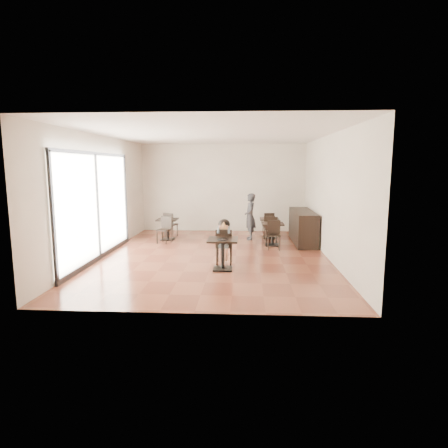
# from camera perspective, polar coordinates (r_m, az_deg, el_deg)

# --- Properties ---
(floor) EXTENTS (6.00, 8.00, 0.01)m
(floor) POSITION_cam_1_polar(r_m,az_deg,el_deg) (10.11, -1.50, -4.86)
(floor) COLOR brown
(floor) RESTS_ON ground
(ceiling) EXTENTS (6.00, 8.00, 0.01)m
(ceiling) POSITION_cam_1_polar(r_m,az_deg,el_deg) (9.86, -1.58, 13.52)
(ceiling) COLOR silver
(ceiling) RESTS_ON floor
(wall_back) EXTENTS (6.00, 0.01, 3.20)m
(wall_back) POSITION_cam_1_polar(r_m,az_deg,el_deg) (13.84, -0.16, 5.53)
(wall_back) COLOR silver
(wall_back) RESTS_ON floor
(wall_front) EXTENTS (6.00, 0.01, 3.20)m
(wall_front) POSITION_cam_1_polar(r_m,az_deg,el_deg) (5.90, -4.75, 1.12)
(wall_front) COLOR silver
(wall_front) RESTS_ON floor
(wall_left) EXTENTS (0.01, 8.00, 3.20)m
(wall_left) POSITION_cam_1_polar(r_m,az_deg,el_deg) (10.54, -18.06, 4.08)
(wall_left) COLOR silver
(wall_left) RESTS_ON floor
(wall_right) EXTENTS (0.01, 8.00, 3.20)m
(wall_right) POSITION_cam_1_polar(r_m,az_deg,el_deg) (10.06, 15.79, 3.98)
(wall_right) COLOR silver
(wall_right) RESTS_ON floor
(storefront_window) EXTENTS (0.04, 4.50, 2.60)m
(storefront_window) POSITION_cam_1_polar(r_m,az_deg,el_deg) (10.08, -18.87, 2.71)
(storefront_window) COLOR white
(storefront_window) RESTS_ON floor
(child_table) EXTENTS (0.69, 0.69, 0.73)m
(child_table) POSITION_cam_1_polar(r_m,az_deg,el_deg) (8.70, -0.19, -4.64)
(child_table) COLOR black
(child_table) RESTS_ON floor
(child_chair) EXTENTS (0.39, 0.39, 0.88)m
(child_chair) POSITION_cam_1_polar(r_m,az_deg,el_deg) (9.22, 0.02, -3.40)
(child_chair) COLOR black
(child_chair) RESTS_ON floor
(child) EXTENTS (0.39, 0.55, 1.10)m
(child) POSITION_cam_1_polar(r_m,az_deg,el_deg) (9.20, 0.02, -2.71)
(child) COLOR slate
(child) RESTS_ON child_chair
(plate) EXTENTS (0.25, 0.25, 0.01)m
(plate) POSITION_cam_1_polar(r_m,az_deg,el_deg) (8.52, -0.23, -2.36)
(plate) COLOR black
(plate) RESTS_ON child_table
(pizza_slice) EXTENTS (0.26, 0.20, 0.06)m
(pizza_slice) POSITION_cam_1_polar(r_m,az_deg,el_deg) (8.94, -0.05, -0.41)
(pizza_slice) COLOR #DFC57C
(pizza_slice) RESTS_ON child
(adult_patron) EXTENTS (0.44, 0.60, 1.52)m
(adult_patron) POSITION_cam_1_polar(r_m,az_deg,el_deg) (12.25, 3.99, 1.13)
(adult_patron) COLOR #36363B
(adult_patron) RESTS_ON floor
(cafe_table_mid) EXTENTS (0.68, 0.68, 0.69)m
(cafe_table_mid) POSITION_cam_1_polar(r_m,az_deg,el_deg) (11.45, 7.40, -1.56)
(cafe_table_mid) COLOR black
(cafe_table_mid) RESTS_ON floor
(cafe_table_left) EXTENTS (0.82, 0.82, 0.69)m
(cafe_table_left) POSITION_cam_1_polar(r_m,az_deg,el_deg) (12.39, -8.58, -0.80)
(cafe_table_left) COLOR black
(cafe_table_left) RESTS_ON floor
(cafe_table_back) EXTENTS (0.71, 0.71, 0.66)m
(cafe_table_back) POSITION_cam_1_polar(r_m,az_deg,el_deg) (12.63, 6.90, -0.64)
(cafe_table_back) COLOR black
(cafe_table_back) RESTS_ON floor
(chair_mid_a) EXTENTS (0.39, 0.39, 0.83)m
(chair_mid_a) POSITION_cam_1_polar(r_m,az_deg,el_deg) (11.97, 7.22, -0.76)
(chair_mid_a) COLOR black
(chair_mid_a) RESTS_ON floor
(chair_mid_b) EXTENTS (0.39, 0.39, 0.83)m
(chair_mid_b) POSITION_cam_1_polar(r_m,az_deg,el_deg) (10.89, 7.61, -1.72)
(chair_mid_b) COLOR black
(chair_mid_b) RESTS_ON floor
(chair_left_a) EXTENTS (0.47, 0.47, 0.83)m
(chair_left_a) POSITION_cam_1_polar(r_m,az_deg,el_deg) (12.91, -8.09, -0.09)
(chair_left_a) COLOR black
(chair_left_a) RESTS_ON floor
(chair_left_b) EXTENTS (0.47, 0.47, 0.83)m
(chair_left_b) POSITION_cam_1_polar(r_m,az_deg,el_deg) (11.84, -9.13, -0.91)
(chair_left_b) COLOR black
(chair_left_b) RESTS_ON floor
(chair_back_a) EXTENTS (0.40, 0.40, 0.80)m
(chair_back_a) POSITION_cam_1_polar(r_m,az_deg,el_deg) (13.16, 6.76, 0.04)
(chair_back_a) COLOR black
(chair_back_a) RESTS_ON floor
(chair_back_b) EXTENTS (0.40, 0.40, 0.80)m
(chair_back_b) POSITION_cam_1_polar(r_m,az_deg,el_deg) (12.08, 7.07, -0.75)
(chair_back_b) COLOR black
(chair_back_b) RESTS_ON floor
(service_counter) EXTENTS (0.60, 2.40, 1.00)m
(service_counter) POSITION_cam_1_polar(r_m,az_deg,el_deg) (12.08, 11.91, -0.38)
(service_counter) COLOR black
(service_counter) RESTS_ON floor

